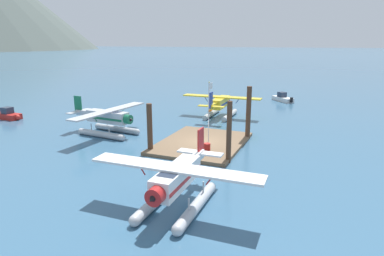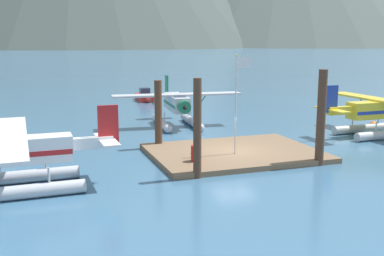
# 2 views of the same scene
# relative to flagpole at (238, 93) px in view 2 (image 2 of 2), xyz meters

# --- Properties ---
(ground_plane) EXTENTS (1200.00, 1200.00, 0.00)m
(ground_plane) POSITION_rel_flagpole_xyz_m (0.17, 0.75, -3.93)
(ground_plane) COLOR #38607F
(dock_platform) EXTENTS (10.03, 7.61, 0.30)m
(dock_platform) POSITION_rel_flagpole_xyz_m (0.17, 0.75, -3.78)
(dock_platform) COLOR brown
(dock_platform) RESTS_ON ground
(piling_near_left) EXTENTS (0.42, 0.42, 5.10)m
(piling_near_left) POSITION_rel_flagpole_xyz_m (-3.56, -2.95, -1.39)
(piling_near_left) COLOR #4C3323
(piling_near_left) RESTS_ON ground
(piling_near_right) EXTENTS (0.49, 0.49, 5.36)m
(piling_near_right) POSITION_rel_flagpole_xyz_m (3.76, -2.86, -1.25)
(piling_near_right) COLOR #4C3323
(piling_near_right) RESTS_ON ground
(piling_far_left) EXTENTS (0.48, 0.48, 4.40)m
(piling_far_left) POSITION_rel_flagpole_xyz_m (-3.64, 4.27, -1.73)
(piling_far_left) COLOR #4C3323
(piling_far_left) RESTS_ON ground
(flagpole) EXTENTS (0.95, 0.10, 5.82)m
(flagpole) POSITION_rel_flagpole_xyz_m (0.00, 0.00, 0.00)
(flagpole) COLOR silver
(flagpole) RESTS_ON dock_platform
(fuel_drum) EXTENTS (0.62, 0.62, 0.88)m
(fuel_drum) POSITION_rel_flagpole_xyz_m (-2.87, -0.85, -3.19)
(fuel_drum) COLOR #AD1E19
(fuel_drum) RESTS_ON dock_platform
(mooring_buoy) EXTENTS (0.69, 0.69, 0.69)m
(mooring_buoy) POSITION_rel_flagpole_xyz_m (13.80, 4.63, -3.59)
(mooring_buoy) COLOR orange
(mooring_buoy) RESTS_ON ground
(seaplane_white_port_aft) EXTENTS (7.98, 10.42, 3.84)m
(seaplane_white_port_aft) POSITION_rel_flagpole_xyz_m (-12.08, -2.23, -2.36)
(seaplane_white_port_aft) COLOR #B7BABF
(seaplane_white_port_aft) RESTS_ON ground
(seaplane_silver_bow_centre) EXTENTS (10.48, 7.96, 3.84)m
(seaplane_silver_bow_centre) POSITION_rel_flagpole_xyz_m (-0.22, 11.23, -2.36)
(seaplane_silver_bow_centre) COLOR #B7BABF
(seaplane_silver_bow_centre) RESTS_ON ground
(seaplane_yellow_stbd_fwd) EXTENTS (7.98, 10.42, 3.84)m
(seaplane_yellow_stbd_fwd) POSITION_rel_flagpole_xyz_m (12.55, 2.76, -2.36)
(seaplane_yellow_stbd_fwd) COLOR #B7BABF
(seaplane_yellow_stbd_fwd) RESTS_ON ground
(boat_red_open_north) EXTENTS (1.73, 4.89, 1.50)m
(boat_red_open_north) POSITION_rel_flagpole_xyz_m (1.09, 27.94, -3.45)
(boat_red_open_north) COLOR #B2231E
(boat_red_open_north) RESTS_ON ground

